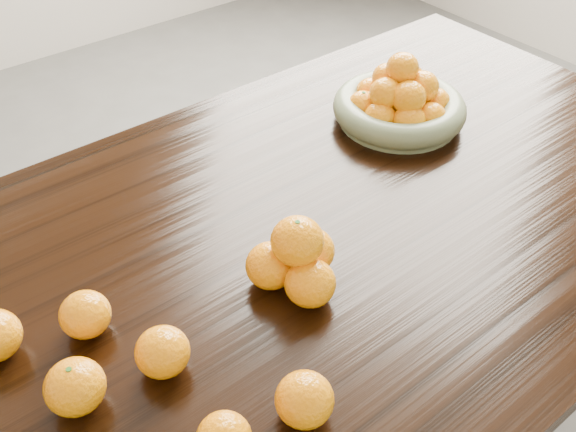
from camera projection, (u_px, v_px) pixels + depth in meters
dining_table at (264, 290)px, 1.16m from camera, size 2.00×1.00×0.75m
fruit_bowl at (400, 103)px, 1.40m from camera, size 0.29×0.29×0.16m
orange_pyramid at (297, 260)px, 1.02m from camera, size 0.15×0.15×0.13m
loose_orange_0 at (75, 387)px, 0.85m from camera, size 0.08×0.08×0.08m
loose_orange_2 at (304, 400)px, 0.84m from camera, size 0.08×0.08×0.07m
loose_orange_3 at (85, 315)px, 0.95m from camera, size 0.08×0.08×0.07m
loose_orange_4 at (163, 352)px, 0.90m from camera, size 0.08×0.08×0.07m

